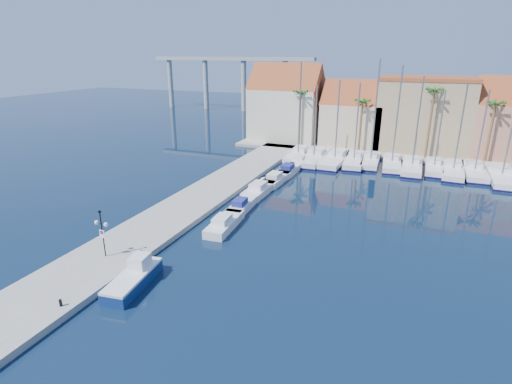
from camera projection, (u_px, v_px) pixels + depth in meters
ground at (213, 277)px, 29.27m from camera, size 260.00×260.00×0.00m
quay_west at (199, 199)px, 44.21m from camera, size 6.00×77.00×0.50m
shore_north at (400, 148)px, 67.50m from camera, size 54.00×16.00×0.50m
lamp_post at (102, 227)px, 30.45m from camera, size 1.30×0.40×3.84m
bollard at (61, 303)px, 25.04m from camera, size 0.18×0.18×0.46m
fishing_boat at (134, 277)px, 28.07m from camera, size 2.48×5.54×1.87m
motorboat_west_0 at (224, 223)px, 37.27m from camera, size 2.28×5.96×1.40m
motorboat_west_1 at (241, 206)px, 41.51m from camera, size 1.92×5.23×1.40m
motorboat_west_2 at (260, 189)px, 46.77m from camera, size 2.23×6.75×1.40m
motorboat_west_3 at (276, 179)px, 50.47m from camera, size 2.25×6.32×1.40m
motorboat_west_4 at (289, 170)px, 54.32m from camera, size 2.05×6.07×1.40m
motorboat_west_5 at (300, 161)px, 58.86m from camera, size 2.32×5.91×1.40m
motorboat_west_6 at (305, 152)px, 64.08m from camera, size 2.25×6.92×1.40m
sailboat_0 at (299, 154)px, 62.21m from camera, size 3.08×10.07×14.35m
sailboat_1 at (315, 157)px, 60.79m from camera, size 3.19×11.78×11.27m
sailboat_2 at (336, 159)px, 59.75m from camera, size 3.54×11.73×11.97m
sailboat_3 at (354, 160)px, 58.97m from camera, size 3.46×10.07×11.68m
sailboat_4 at (371, 160)px, 58.61m from camera, size 2.73×9.01×14.80m
sailboat_5 at (392, 163)px, 57.32m from camera, size 3.22×9.49×13.98m
sailboat_6 at (412, 166)px, 55.81m from camera, size 2.69×9.83×12.73m
sailboat_7 at (434, 167)px, 55.34m from camera, size 2.27×8.49×11.03m
sailboat_8 at (453, 170)px, 53.97m from camera, size 3.10×10.02×11.92m
sailboat_9 at (474, 171)px, 53.60m from camera, size 2.79×9.93×11.26m
sailboat_10 at (501, 175)px, 51.56m from camera, size 3.06×11.45×14.78m
building_0 at (286, 106)px, 71.73m from camera, size 12.30×9.00×13.50m
building_1 at (353, 117)px, 67.83m from camera, size 10.30×8.00×11.00m
building_2 at (424, 114)px, 64.43m from camera, size 14.20×10.20×11.50m
building_3 at (510, 122)px, 59.38m from camera, size 10.30×8.00×12.00m
palm_0 at (301, 95)px, 65.09m from camera, size 2.60×2.60×10.15m
palm_1 at (362, 103)px, 61.81m from camera, size 2.60×2.60×9.15m
palm_2 at (434, 93)px, 57.60m from camera, size 2.60×2.60×11.15m
palm_3 at (495, 106)px, 55.19m from camera, size 2.60×2.60×9.65m
viaduct at (227, 73)px, 111.49m from camera, size 48.00×2.20×14.45m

